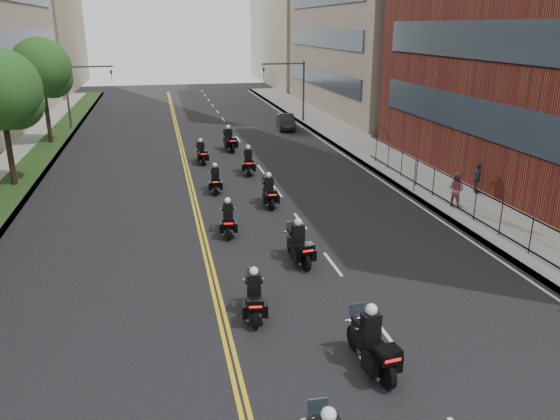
# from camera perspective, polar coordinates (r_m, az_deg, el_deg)

# --- Properties ---
(sidewalk_right) EXTENTS (4.00, 90.00, 0.15)m
(sidewalk_right) POSITION_cam_1_polar(r_m,az_deg,el_deg) (37.55, 11.36, 5.04)
(sidewalk_right) COLOR gray
(sidewalk_right) RESTS_ON ground
(sidewalk_left) EXTENTS (4.00, 90.00, 0.15)m
(sidewalk_left) POSITION_cam_1_polar(r_m,az_deg,el_deg) (35.60, -26.84, 2.61)
(sidewalk_left) COLOR gray
(sidewalk_left) RESTS_ON ground
(grass_strip) EXTENTS (2.00, 90.00, 0.04)m
(grass_strip) POSITION_cam_1_polar(r_m,az_deg,el_deg) (35.39, -25.61, 2.87)
(grass_strip) COLOR #173714
(grass_strip) RESTS_ON sidewalk_left
(iron_fence) EXTENTS (0.05, 28.00, 1.50)m
(iron_fence) POSITION_cam_1_polar(r_m,az_deg,el_deg) (25.88, 20.86, -0.14)
(iron_fence) COLOR black
(iron_fence) RESTS_ON sidewalk_right
(traffic_signal_right) EXTENTS (4.09, 0.20, 5.60)m
(traffic_signal_right) POSITION_cam_1_polar(r_m,az_deg,el_deg) (52.11, 1.44, 13.19)
(traffic_signal_right) COLOR #3F3F44
(traffic_signal_right) RESTS_ON ground
(traffic_signal_left) EXTENTS (4.09, 0.20, 5.60)m
(traffic_signal_left) POSITION_cam_1_polar(r_m,az_deg,el_deg) (51.01, -20.34, 11.94)
(traffic_signal_left) COLOR #3F3F44
(traffic_signal_left) RESTS_ON ground
(motorcycle_1) EXTENTS (0.74, 2.54, 1.88)m
(motorcycle_1) POSITION_cam_1_polar(r_m,az_deg,el_deg) (14.99, 9.63, -13.76)
(motorcycle_1) COLOR black
(motorcycle_1) RESTS_ON ground
(motorcycle_2) EXTENTS (0.67, 2.21, 1.64)m
(motorcycle_2) POSITION_cam_1_polar(r_m,az_deg,el_deg) (17.30, -2.70, -9.14)
(motorcycle_2) COLOR black
(motorcycle_2) RESTS_ON ground
(motorcycle_3) EXTENTS (0.66, 2.40, 1.77)m
(motorcycle_3) POSITION_cam_1_polar(r_m,az_deg,el_deg) (21.01, 2.02, -3.75)
(motorcycle_3) COLOR black
(motorcycle_3) RESTS_ON ground
(motorcycle_4) EXTENTS (0.65, 2.22, 1.64)m
(motorcycle_4) POSITION_cam_1_polar(r_m,az_deg,el_deg) (23.97, -5.43, -1.05)
(motorcycle_4) COLOR black
(motorcycle_4) RESTS_ON ground
(motorcycle_5) EXTENTS (0.54, 2.33, 1.72)m
(motorcycle_5) POSITION_cam_1_polar(r_m,az_deg,el_deg) (27.66, -1.14, 1.81)
(motorcycle_5) COLOR black
(motorcycle_5) RESTS_ON ground
(motorcycle_6) EXTENTS (0.59, 2.18, 1.61)m
(motorcycle_6) POSITION_cam_1_polar(r_m,az_deg,el_deg) (30.22, -6.76, 3.07)
(motorcycle_6) COLOR black
(motorcycle_6) RESTS_ON ground
(motorcycle_7) EXTENTS (0.72, 2.42, 1.79)m
(motorcycle_7) POSITION_cam_1_polar(r_m,az_deg,el_deg) (33.82, -3.32, 4.98)
(motorcycle_7) COLOR black
(motorcycle_7) RESTS_ON ground
(motorcycle_8) EXTENTS (0.61, 2.24, 1.65)m
(motorcycle_8) POSITION_cam_1_polar(r_m,az_deg,el_deg) (36.79, -8.22, 5.86)
(motorcycle_8) COLOR black
(motorcycle_8) RESTS_ON ground
(motorcycle_9) EXTENTS (0.77, 2.55, 1.88)m
(motorcycle_9) POSITION_cam_1_polar(r_m,az_deg,el_deg) (40.28, -5.34, 7.22)
(motorcycle_9) COLOR black
(motorcycle_9) RESTS_ON ground
(parked_sedan) EXTENTS (1.88, 4.13, 1.31)m
(parked_sedan) POSITION_cam_1_polar(r_m,az_deg,el_deg) (48.82, 0.62, 9.21)
(parked_sedan) COLOR black
(parked_sedan) RESTS_ON ground
(pedestrian_b) EXTENTS (1.01, 1.07, 1.75)m
(pedestrian_b) POSITION_cam_1_polar(r_m,az_deg,el_deg) (28.42, 17.93, 2.08)
(pedestrian_b) COLOR #914F55
(pedestrian_b) RESTS_ON sidewalk_right
(pedestrian_c) EXTENTS (0.76, 1.05, 1.65)m
(pedestrian_c) POSITION_cam_1_polar(r_m,az_deg,el_deg) (31.13, 19.92, 3.17)
(pedestrian_c) COLOR #3A3A41
(pedestrian_c) RESTS_ON sidewalk_right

